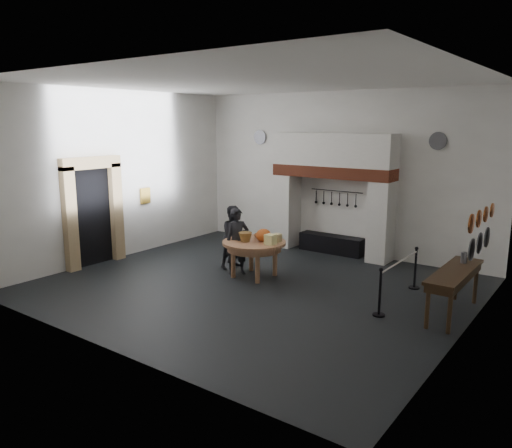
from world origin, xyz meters
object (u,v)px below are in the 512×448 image
Objects in this scene: iron_range at (332,244)px; work_table at (254,243)px; visitor_near at (237,242)px; barrier_post_near at (380,293)px; visitor_far at (235,237)px; side_table at (455,272)px; barrier_post_far at (415,269)px.

iron_range is 3.22m from work_table.
barrier_post_near is (3.87, -0.51, -0.37)m from visitor_near.
barrier_post_near is (2.98, -3.73, 0.20)m from iron_range.
barrier_post_near is (3.41, -0.59, -0.39)m from work_table.
visitor_far reaches higher than work_table.
work_table is 1.68× the size of barrier_post_near.
visitor_far is at bearing 179.50° from side_table.
barrier_post_near and barrier_post_far have the same top height.
barrier_post_far is at bearing -60.50° from visitor_far.
work_table is 3.48m from barrier_post_near.
barrier_post_far is (3.87, 1.49, -0.37)m from visitor_near.
visitor_near is 1.81× the size of barrier_post_far.
work_table is (-0.43, -3.14, 0.59)m from iron_range.
iron_range is 3.45m from barrier_post_far.
side_table is 2.44× the size of barrier_post_near.
visitor_far is (-0.40, 0.40, -0.01)m from visitor_near.
iron_range is 0.86× the size of side_table.
work_table is 0.69× the size of side_table.
visitor_far is 1.78× the size of barrier_post_far.
visitor_near reaches higher than barrier_post_far.
side_table is at bearing -75.28° from visitor_far.
visitor_near reaches higher than visitor_far.
visitor_near is at bearing -158.99° from barrier_post_far.
work_table is 4.54m from side_table.
work_table is at bearing -48.86° from visitor_near.
barrier_post_far is at bearing -30.07° from iron_range.
visitor_far is (-0.86, 0.33, -0.04)m from work_table.
iron_range is 1.16× the size of visitor_near.
side_table is 1.65m from barrier_post_far.
iron_range is 4.78m from barrier_post_near.
side_table is at bearing 3.55° from work_table.
visitor_near reaches higher than work_table.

